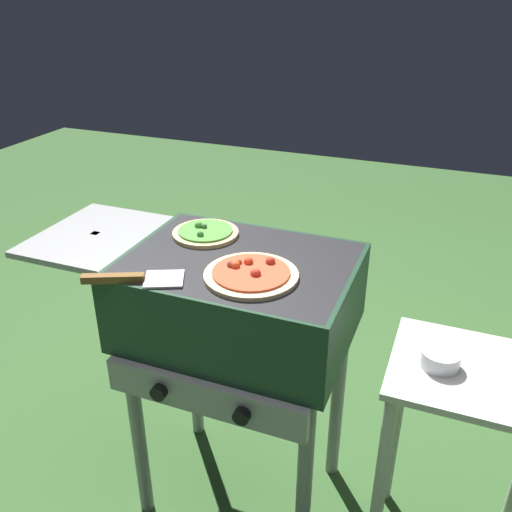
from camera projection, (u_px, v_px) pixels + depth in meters
name	position (u px, v px, depth m)	size (l,w,h in m)	color
ground_plane	(243.00, 487.00, 1.93)	(8.00, 8.00, 0.00)	#38602D
grill	(235.00, 303.00, 1.59)	(0.96, 0.53, 0.90)	#193823
pizza_pepperoni	(251.00, 274.00, 1.43)	(0.25, 0.25, 0.04)	beige
pizza_veggie	(205.00, 232.00, 1.66)	(0.20, 0.20, 0.03)	#E0C17F
spatula	(134.00, 279.00, 1.41)	(0.26, 0.16, 0.02)	#B7BABF
prep_table	(466.00, 429.00, 1.48)	(0.44, 0.36, 0.71)	beige
topping_bowl_near	(440.00, 359.00, 1.40)	(0.10, 0.10, 0.04)	silver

